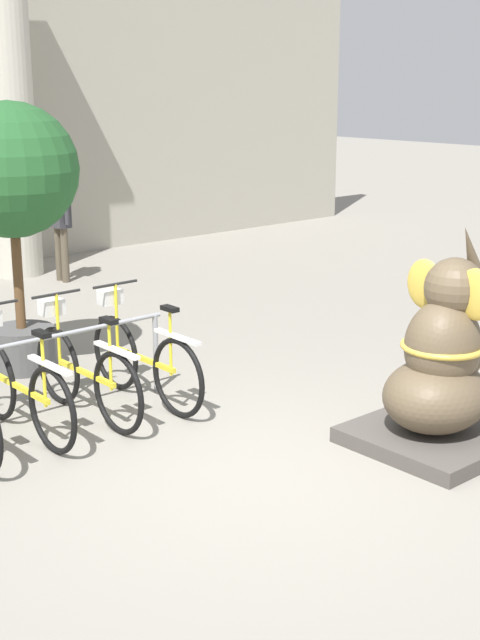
{
  "coord_description": "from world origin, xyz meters",
  "views": [
    {
      "loc": [
        -4.23,
        -4.64,
        2.9
      ],
      "look_at": [
        0.36,
        0.61,
        1.0
      ],
      "focal_mm": 50.0,
      "sensor_mm": 36.0,
      "label": 1
    }
  ],
  "objects_px": {
    "elephant_statue": "(441,372)",
    "bicycle_3": "(143,357)",
    "person_pedestrian": "(60,215)",
    "bicycle_1": "(20,386)",
    "potted_tree": "(12,184)",
    "bicycle_2": "(84,371)"
  },
  "relations": [
    {
      "from": "person_pedestrian",
      "to": "bicycle_1",
      "type": "bearing_deg",
      "value": -123.58
    },
    {
      "from": "bicycle_2",
      "to": "potted_tree",
      "type": "xyz_separation_m",
      "value": [
        0.23,
        1.57,
        1.47
      ]
    },
    {
      "from": "potted_tree",
      "to": "bicycle_2",
      "type": "bearing_deg",
      "value": -98.19
    },
    {
      "from": "bicycle_3",
      "to": "person_pedestrian",
      "type": "height_order",
      "value": "person_pedestrian"
    },
    {
      "from": "bicycle_3",
      "to": "potted_tree",
      "type": "distance_m",
      "value": 2.2
    },
    {
      "from": "bicycle_1",
      "to": "bicycle_2",
      "type": "distance_m",
      "value": 0.61
    },
    {
      "from": "bicycle_2",
      "to": "bicycle_1",
      "type": "bearing_deg",
      "value": 178.84
    },
    {
      "from": "bicycle_3",
      "to": "elephant_statue",
      "type": "bearing_deg",
      "value": -62.63
    },
    {
      "from": "bicycle_3",
      "to": "person_pedestrian",
      "type": "relative_size",
      "value": 1.04
    },
    {
      "from": "bicycle_3",
      "to": "potted_tree",
      "type": "relative_size",
      "value": 0.63
    },
    {
      "from": "bicycle_1",
      "to": "person_pedestrian",
      "type": "height_order",
      "value": "person_pedestrian"
    },
    {
      "from": "bicycle_1",
      "to": "person_pedestrian",
      "type": "bearing_deg",
      "value": 56.42
    },
    {
      "from": "potted_tree",
      "to": "bicycle_3",
      "type": "bearing_deg",
      "value": -76.38
    },
    {
      "from": "person_pedestrian",
      "to": "potted_tree",
      "type": "distance_m",
      "value": 4.22
    },
    {
      "from": "bicycle_2",
      "to": "person_pedestrian",
      "type": "bearing_deg",
      "value": 61.75
    },
    {
      "from": "bicycle_1",
      "to": "person_pedestrian",
      "type": "relative_size",
      "value": 1.04
    },
    {
      "from": "bicycle_1",
      "to": "elephant_statue",
      "type": "relative_size",
      "value": 0.94
    },
    {
      "from": "elephant_statue",
      "to": "bicycle_3",
      "type": "bearing_deg",
      "value": 117.37
    },
    {
      "from": "bicycle_1",
      "to": "potted_tree",
      "type": "xyz_separation_m",
      "value": [
        0.84,
        1.56,
        1.47
      ]
    },
    {
      "from": "bicycle_2",
      "to": "person_pedestrian",
      "type": "relative_size",
      "value": 1.04
    },
    {
      "from": "person_pedestrian",
      "to": "potted_tree",
      "type": "bearing_deg",
      "value": -125.87
    },
    {
      "from": "bicycle_2",
      "to": "elephant_statue",
      "type": "relative_size",
      "value": 0.94
    }
  ]
}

